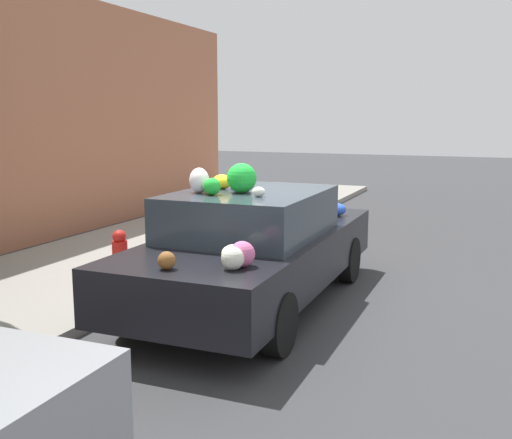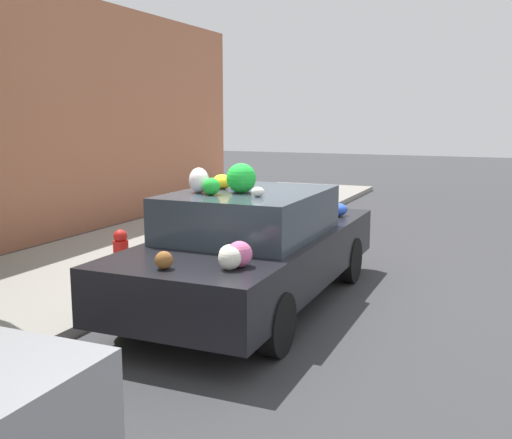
{
  "view_description": "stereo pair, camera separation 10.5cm",
  "coord_description": "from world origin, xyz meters",
  "views": [
    {
      "loc": [
        -6.54,
        -2.91,
        2.27
      ],
      "look_at": [
        0.0,
        -0.16,
        1.05
      ],
      "focal_mm": 42.0,
      "sensor_mm": 36.0,
      "label": 1
    },
    {
      "loc": [
        -6.5,
        -3.0,
        2.27
      ],
      "look_at": [
        0.0,
        -0.16,
        1.05
      ],
      "focal_mm": 42.0,
      "sensor_mm": 36.0,
      "label": 2
    }
  ],
  "objects": [
    {
      "name": "art_car",
      "position": [
        -0.05,
        -0.16,
        0.75
      ],
      "size": [
        4.57,
        1.85,
        1.76
      ],
      "rotation": [
        0.0,
        0.0,
        0.01
      ],
      "color": "black",
      "rests_on": "ground"
    },
    {
      "name": "sidewalk_curb",
      "position": [
        0.0,
        2.7,
        0.06
      ],
      "size": [
        24.0,
        3.2,
        0.13
      ],
      "color": "gray",
      "rests_on": "ground"
    },
    {
      "name": "ground_plane",
      "position": [
        0.0,
        0.0,
        0.0
      ],
      "size": [
        60.0,
        60.0,
        0.0
      ],
      "primitive_type": "plane",
      "color": "#38383A"
    },
    {
      "name": "fire_hydrant",
      "position": [
        -0.2,
        1.68,
        0.47
      ],
      "size": [
        0.2,
        0.2,
        0.7
      ],
      "color": "red",
      "rests_on": "sidewalk_curb"
    }
  ]
}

